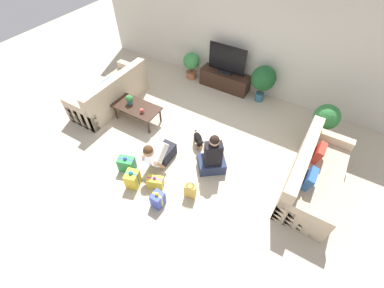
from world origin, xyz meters
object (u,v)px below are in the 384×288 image
at_px(sofa_left, 111,94).
at_px(gift_box_d, 158,199).
at_px(potted_plant_back_right, 263,79).
at_px(gift_bag_a, 190,191).
at_px(mug, 142,111).
at_px(dog, 199,140).
at_px(tv_console, 225,80).
at_px(tabletop_plant, 129,99).
at_px(gift_box_a, 155,182).
at_px(potted_plant_corner_right, 325,120).
at_px(sofa_right, 312,176).
at_px(tv, 227,61).
at_px(potted_plant_back_left, 191,63).
at_px(person_sitting, 212,158).
at_px(gift_box_b, 127,164).
at_px(person_kneeling, 159,153).
at_px(coffee_table, 137,108).
at_px(gift_box_c, 133,179).

distance_m(sofa_left, gift_box_d, 3.16).
xyz_separation_m(potted_plant_back_right, gift_bag_a, (-0.05, -3.32, -0.47)).
bearing_deg(mug, gift_box_d, -45.14).
xyz_separation_m(potted_plant_back_right, dog, (-0.52, -2.20, -0.41)).
bearing_deg(gift_box_d, tv_console, 98.34).
bearing_deg(tv_console, sofa_left, -135.05).
distance_m(tv_console, tabletop_plant, 2.61).
bearing_deg(gift_box_a, dog, 81.17).
bearing_deg(potted_plant_corner_right, gift_box_a, -129.36).
relative_size(potted_plant_back_right, gift_box_d, 2.66).
xyz_separation_m(sofa_right, tv, (-2.75, 2.05, 0.47)).
relative_size(potted_plant_back_left, potted_plant_back_right, 0.77).
bearing_deg(potted_plant_back_right, sofa_left, -146.68).
relative_size(person_sitting, gift_box_a, 2.87).
distance_m(potted_plant_back_left, mug, 2.27).
bearing_deg(gift_box_b, person_kneeling, 43.23).
relative_size(coffee_table, gift_box_a, 3.23).
distance_m(potted_plant_back_left, gift_bag_a, 3.87).
distance_m(sofa_left, coffee_table, 0.94).
relative_size(tv_console, gift_box_a, 3.92).
height_order(coffee_table, tv, tv).
xyz_separation_m(gift_box_a, gift_box_c, (-0.38, -0.18, 0.05)).
bearing_deg(gift_box_c, person_kneeling, 78.14).
height_order(potted_plant_corner_right, gift_bag_a, potted_plant_corner_right).
height_order(tv, gift_box_c, tv).
xyz_separation_m(person_kneeling, gift_box_d, (0.51, -0.76, -0.19)).
distance_m(sofa_right, tabletop_plant, 4.11).
xyz_separation_m(sofa_right, person_sitting, (-1.75, -0.57, 0.04)).
bearing_deg(tabletop_plant, coffee_table, -4.04).
height_order(tv_console, gift_bag_a, tv_console).
xyz_separation_m(tv_console, person_sitting, (1.01, -2.62, 0.13)).
bearing_deg(gift_bag_a, tabletop_plant, 153.46).
height_order(tv_console, tabletop_plant, tabletop_plant).
bearing_deg(gift_box_d, person_sitting, 69.23).
distance_m(tv, dog, 2.37).
bearing_deg(mug, dog, 2.79).
distance_m(sofa_right, mug, 3.69).
relative_size(potted_plant_back_left, gift_box_a, 2.18).
xyz_separation_m(sofa_left, mug, (1.18, -0.22, 0.14)).
relative_size(potted_plant_back_left, gift_box_c, 1.83).
height_order(sofa_right, tabletop_plant, sofa_right).
bearing_deg(coffee_table, gift_box_a, -41.71).
bearing_deg(potted_plant_back_right, gift_box_b, -112.69).
bearing_deg(potted_plant_back_right, gift_box_d, -96.90).
relative_size(dog, gift_box_a, 1.21).
height_order(gift_box_d, mug, mug).
xyz_separation_m(person_sitting, gift_box_d, (-0.45, -1.18, -0.20)).
height_order(coffee_table, potted_plant_back_right, potted_plant_back_right).
bearing_deg(gift_box_a, tv_console, 94.73).
height_order(sofa_left, sofa_right, same).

